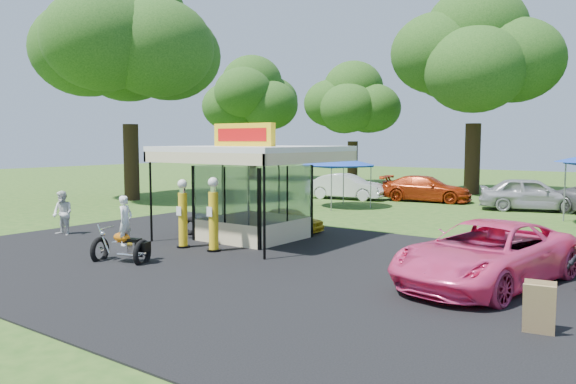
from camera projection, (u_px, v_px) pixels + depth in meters
name	position (u px, v px, depth m)	size (l,w,h in m)	color
ground	(192.00, 274.00, 15.12)	(120.00, 120.00, 0.00)	#285019
asphalt_apron	(241.00, 260.00, 16.73)	(20.00, 14.00, 0.04)	black
gas_station_kiosk	(253.00, 191.00, 20.15)	(5.40, 5.40, 4.18)	white
gas_pump_left	(183.00, 215.00, 18.54)	(0.43, 0.43, 2.31)	black
gas_pump_right	(214.00, 217.00, 17.91)	(0.45, 0.45, 2.42)	black
motorcycle	(124.00, 236.00, 16.34)	(1.83, 1.27, 2.07)	black
spare_tires	(190.00, 226.00, 21.22)	(0.85, 0.53, 0.72)	black
a_frame_sign	(539.00, 309.00, 10.27)	(0.59, 0.58, 0.99)	#593819
kiosk_car	(290.00, 220.00, 22.03)	(1.13, 2.82, 0.96)	yellow
pink_sedan	(486.00, 254.00, 13.83)	(2.63, 5.70, 1.58)	#F54285
spectator_west	(63.00, 213.00, 21.14)	(0.82, 0.64, 1.69)	white
bg_car_a	(347.00, 186.00, 34.30)	(1.64, 4.70, 1.55)	silver
bg_car_b	(426.00, 189.00, 32.97)	(2.11, 5.20, 1.51)	#A82D0C
bg_car_c	(531.00, 194.00, 28.62)	(2.02, 5.03, 1.71)	#A09FA3
tent_west	(338.00, 161.00, 30.09)	(3.91, 3.91, 2.73)	gray
oak_far_a	(252.00, 103.00, 50.80)	(9.26, 9.26, 10.98)	black
oak_far_b	(353.00, 108.00, 45.40)	(8.16, 8.16, 9.74)	black
oak_far_c	(475.00, 66.00, 36.88)	(11.31, 11.31, 13.33)	black
oak_near	(129.00, 58.00, 33.14)	(11.69, 11.69, 13.46)	black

